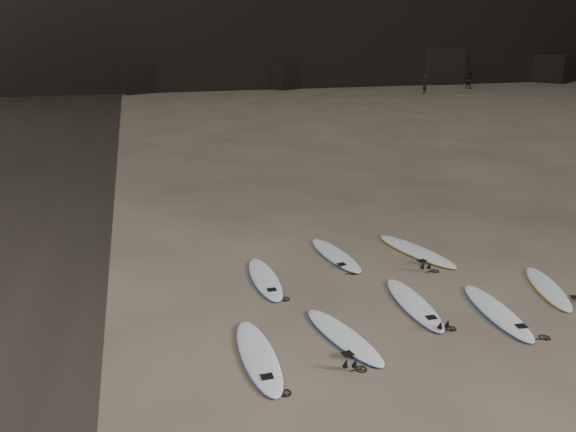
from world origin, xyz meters
name	(u,v)px	position (x,y,z in m)	size (l,w,h in m)	color
ground	(447,309)	(0.00, 0.00, 0.00)	(240.00, 240.00, 0.00)	#897559
surfboard_0	(258,355)	(-4.27, -0.75, 0.05)	(0.62, 2.59, 0.09)	white
surfboard_1	(343,336)	(-2.54, -0.51, 0.04)	(0.58, 2.43, 0.09)	white
surfboard_2	(414,303)	(-0.60, 0.35, 0.05)	(0.61, 2.54, 0.09)	white
surfboard_3	(497,311)	(0.91, -0.43, 0.05)	(0.61, 2.55, 0.09)	white
surfboard_4	(548,288)	(2.72, 0.25, 0.04)	(0.55, 2.31, 0.08)	white
surfboard_5	(265,278)	(-3.41, 2.43, 0.04)	(0.60, 2.49, 0.09)	white
surfboard_6	(335,255)	(-1.30, 3.36, 0.05)	(0.60, 2.52, 0.09)	white
surfboard_7	(416,251)	(0.87, 3.05, 0.05)	(0.66, 2.75, 0.10)	white
person_a	(424,85)	(19.24, 36.94, 0.79)	(0.58, 0.38, 1.58)	black
person_b	(469,80)	(25.56, 39.81, 0.85)	(0.82, 0.64, 1.69)	black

